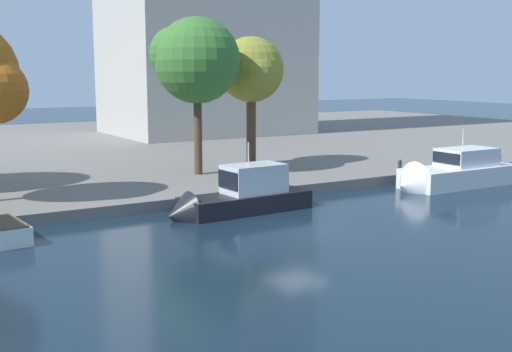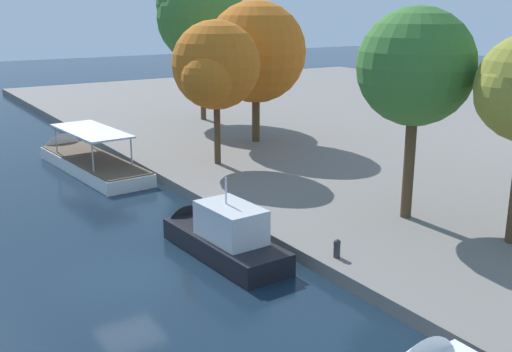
# 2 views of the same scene
# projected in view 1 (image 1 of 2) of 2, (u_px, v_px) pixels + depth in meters

# --- Properties ---
(ground_plane) EXTENTS (220.00, 220.00, 0.00)m
(ground_plane) POSITION_uv_depth(u_px,v_px,m) (296.00, 229.00, 30.43)
(ground_plane) COLOR #142333
(dock_promenade) EXTENTS (120.00, 55.00, 0.60)m
(dock_promenade) POSITION_uv_depth(u_px,v_px,m) (78.00, 149.00, 59.24)
(dock_promenade) COLOR slate
(dock_promenade) RESTS_ON ground_plane
(motor_yacht_1) EXTENTS (8.03, 2.72, 4.43)m
(motor_yacht_1) POSITION_uv_depth(u_px,v_px,m) (237.00, 200.00, 33.83)
(motor_yacht_1) COLOR black
(motor_yacht_1) RESTS_ON ground_plane
(motor_yacht_2) EXTENTS (9.00, 2.89, 4.53)m
(motor_yacht_2) POSITION_uv_depth(u_px,v_px,m) (452.00, 176.00, 41.45)
(motor_yacht_2) COLOR white
(motor_yacht_2) RESTS_ON ground_plane
(mooring_bollard_0) EXTENTS (0.24, 0.24, 0.65)m
(mooring_bollard_0) POSITION_uv_depth(u_px,v_px,m) (499.00, 158.00, 48.16)
(mooring_bollard_0) COLOR #2D2D33
(mooring_bollard_0) RESTS_ON dock_promenade
(mooring_bollard_1) EXTENTS (0.30, 0.30, 0.79)m
(mooring_bollard_1) POSITION_uv_depth(u_px,v_px,m) (276.00, 178.00, 38.65)
(mooring_bollard_1) COLOR #2D2D33
(mooring_bollard_1) RESTS_ON dock_promenade
(mooring_bollard_2) EXTENTS (0.26, 0.26, 0.85)m
(mooring_bollard_2) POSITION_uv_depth(u_px,v_px,m) (400.00, 166.00, 43.44)
(mooring_bollard_2) COLOR #2D2D33
(mooring_bollard_2) RESTS_ON dock_promenade
(tree_0) EXTENTS (5.51, 5.46, 10.00)m
(tree_0) POSITION_uv_depth(u_px,v_px,m) (192.00, 60.00, 41.67)
(tree_0) COLOR #4C3823
(tree_0) RESTS_ON dock_promenade
(tree_3) EXTENTS (4.53, 4.69, 8.97)m
(tree_3) POSITION_uv_depth(u_px,v_px,m) (253.00, 72.00, 45.39)
(tree_3) COLOR #4C3823
(tree_3) RESTS_ON dock_promenade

